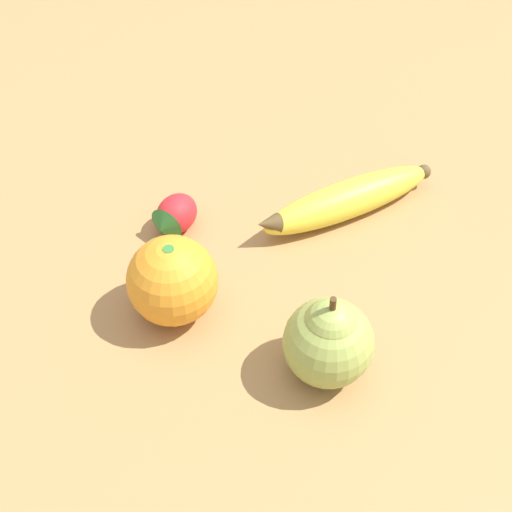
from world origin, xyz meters
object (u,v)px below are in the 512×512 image
Objects in this scene: banana at (346,200)px; pear at (329,340)px; strawberry at (174,216)px; orange at (172,281)px.

pear reaches higher than banana.
pear is 1.71× the size of strawberry.
pear reaches higher than orange.
banana is at bearing 104.47° from pear.
orange is 0.14m from pear.
banana is 0.20m from orange.
orange is at bearing 34.81° from strawberry.
banana is 1.90× the size of pear.
pear is (0.05, -0.18, 0.02)m from banana.
strawberry is (-0.14, -0.09, -0.00)m from banana.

